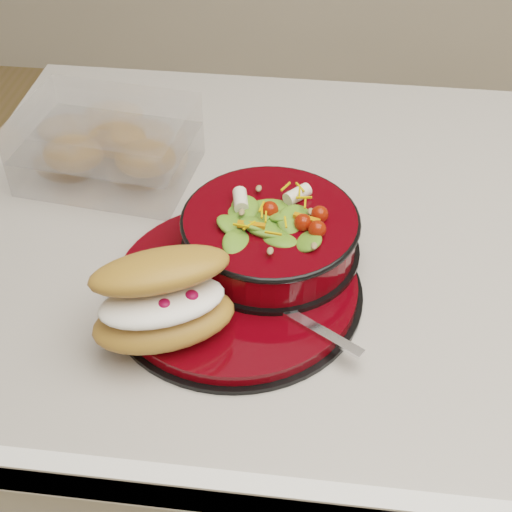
# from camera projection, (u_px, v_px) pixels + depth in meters

# --- Properties ---
(island_counter) EXTENTS (1.24, 0.74, 0.90)m
(island_counter) POSITION_uv_depth(u_px,v_px,m) (390.00, 441.00, 1.17)
(island_counter) COLOR silver
(island_counter) RESTS_ON ground
(dinner_plate) EXTENTS (0.28, 0.28, 0.02)m
(dinner_plate) POSITION_uv_depth(u_px,v_px,m) (237.00, 287.00, 0.79)
(dinner_plate) COLOR black
(dinner_plate) RESTS_ON island_counter
(salad_bowl) EXTENTS (0.21, 0.21, 0.09)m
(salad_bowl) POSITION_uv_depth(u_px,v_px,m) (270.00, 229.00, 0.80)
(salad_bowl) COLOR black
(salad_bowl) RESTS_ON dinner_plate
(croissant) EXTENTS (0.16, 0.14, 0.09)m
(croissant) POSITION_uv_depth(u_px,v_px,m) (164.00, 299.00, 0.70)
(croissant) COLOR #B46E37
(croissant) RESTS_ON dinner_plate
(fork) EXTENTS (0.15, 0.10, 0.00)m
(fork) POSITION_uv_depth(u_px,v_px,m) (291.00, 314.00, 0.74)
(fork) COLOR silver
(fork) RESTS_ON dinner_plate
(pastry_box) EXTENTS (0.23, 0.18, 0.09)m
(pastry_box) POSITION_uv_depth(u_px,v_px,m) (108.00, 145.00, 0.94)
(pastry_box) COLOR white
(pastry_box) RESTS_ON island_counter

